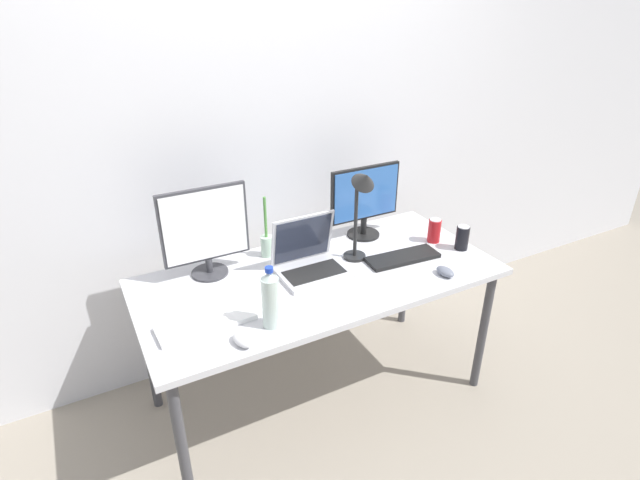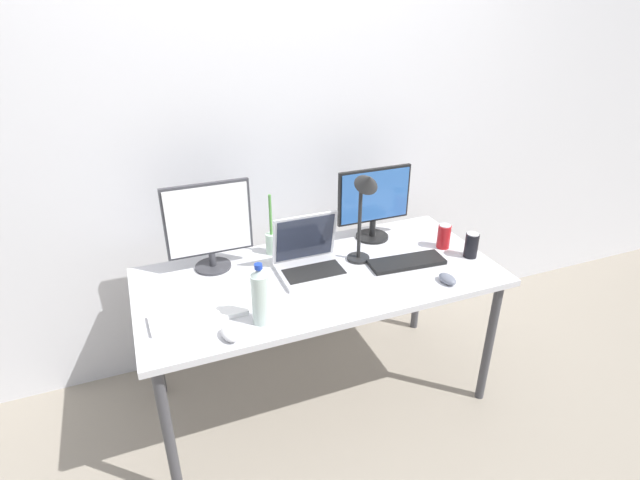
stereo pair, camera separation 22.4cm
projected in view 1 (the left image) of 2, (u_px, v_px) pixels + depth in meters
name	position (u px, v px, depth m)	size (l,w,h in m)	color
ground_plane	(320.00, 393.00, 2.66)	(16.00, 16.00, 0.00)	gray
wall_back	(265.00, 127.00, 2.54)	(7.00, 0.08, 2.60)	silver
work_desk	(320.00, 285.00, 2.35)	(1.67, 0.78, 0.74)	#424247
monitor_left	(205.00, 230.00, 2.23)	(0.40, 0.17, 0.43)	#38383D
monitor_center	(365.00, 199.00, 2.60)	(0.40, 0.17, 0.39)	black
laptop_silver	(309.00, 259.00, 2.33)	(0.31, 0.26, 0.27)	silver
keyboard_main	(403.00, 257.00, 2.45)	(0.37, 0.13, 0.02)	black
keyboard_aux	(206.00, 323.00, 1.97)	(0.39, 0.14, 0.02)	white
mouse_by_keyboard	(242.00, 340.00, 1.86)	(0.06, 0.10, 0.04)	silver
mouse_by_laptop	(445.00, 272.00, 2.31)	(0.06, 0.10, 0.04)	slate
water_bottle	(271.00, 299.00, 1.92)	(0.07, 0.07, 0.27)	silver
soda_can_near_keyboard	(462.00, 238.00, 2.53)	(0.07, 0.07, 0.13)	black
soda_can_by_laptop	(434.00, 230.00, 2.60)	(0.07, 0.07, 0.13)	red
bamboo_vase	(267.00, 243.00, 2.46)	(0.06, 0.06, 0.31)	#B2D1B7
desk_lamp	(362.00, 198.00, 2.29)	(0.11, 0.18, 0.49)	black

